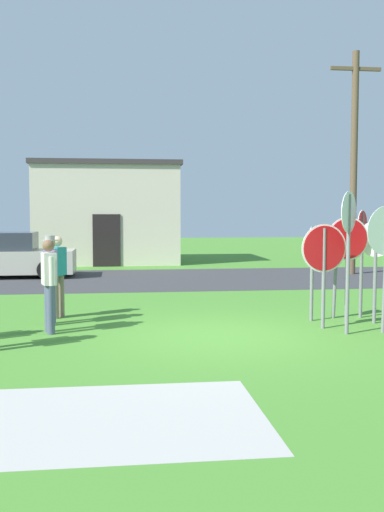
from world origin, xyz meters
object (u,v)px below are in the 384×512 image
object	(u,v)px
stop_sign_rear_right	(324,258)
stop_sign_rear_left	(348,237)
utility_pole	(354,159)
person_holding_notes	(51,274)
stop_sign_far_back	(336,256)
person_in_teal	(49,281)
stop_sign_center_cluster	(348,251)
stop_sign_tallest	(312,258)
parked_car_on_street	(8,257)
stop_sign_leaning_right	(376,254)
person_with_sunhat	(58,272)
stop_sign_nearest	(362,246)

from	to	relation	value
stop_sign_rear_right	stop_sign_rear_left	distance (m)	0.73
utility_pole	person_holding_notes	xyz separation A→B (m)	(-9.49, -8.33, -3.05)
stop_sign_rear_left	stop_sign_far_back	bearing A→B (deg)	76.72
person_holding_notes	person_in_teal	world-z (taller)	person_holding_notes
stop_sign_center_cluster	stop_sign_tallest	size ratio (longest dim) A/B	1.10
parked_car_on_street	person_holding_notes	bearing A→B (deg)	-74.72
stop_sign_rear_left	stop_sign_leaning_right	world-z (taller)	stop_sign_rear_left
utility_pole	stop_sign_rear_left	distance (m)	10.97
stop_sign_center_cluster	stop_sign_rear_left	world-z (taller)	stop_sign_rear_left
person_with_sunhat	parked_car_on_street	bearing A→B (deg)	107.05
person_in_teal	stop_sign_far_back	bearing A→B (deg)	8.15
utility_pole	stop_sign_center_cluster	distance (m)	10.10
stop_sign_rear_right	person_holding_notes	size ratio (longest dim) A/B	1.13
stop_sign_nearest	stop_sign_far_back	xyz separation A→B (m)	(-0.56, -0.01, -0.20)
parked_car_on_street	stop_sign_rear_left	world-z (taller)	stop_sign_rear_left
stop_sign_nearest	person_with_sunhat	distance (m)	6.29
stop_sign_tallest	stop_sign_center_cluster	bearing A→B (deg)	-37.37
stop_sign_nearest	utility_pole	bearing A→B (deg)	69.01
stop_sign_center_cluster	stop_sign_rear_right	bearing A→B (deg)	-149.68
parked_car_on_street	stop_sign_rear_right	size ratio (longest dim) A/B	2.19
stop_sign_nearest	person_holding_notes	bearing A→B (deg)	179.98
stop_sign_rear_left	person_with_sunhat	distance (m)	5.84
parked_car_on_street	stop_sign_nearest	bearing A→B (deg)	-45.28
person_with_sunhat	person_holding_notes	bearing A→B (deg)	-94.58
utility_pole	person_holding_notes	size ratio (longest dim) A/B	4.44
person_holding_notes	person_with_sunhat	xyz separation A→B (m)	(0.06, 0.76, -0.03)
stop_sign_center_cluster	stop_sign_rear_right	size ratio (longest dim) A/B	1.07
utility_pole	stop_sign_tallest	size ratio (longest dim) A/B	4.06
stop_sign_rear_right	stop_sign_tallest	xyz separation A→B (m)	(0.03, 0.78, -0.07)
person_with_sunhat	stop_sign_rear_left	bearing A→B (deg)	-23.74
utility_pole	person_in_teal	bearing A→B (deg)	-135.79
stop_sign_leaning_right	person_holding_notes	size ratio (longest dim) A/B	1.16
stop_sign_far_back	stop_sign_leaning_right	bearing A→B (deg)	-47.23
person_with_sunhat	person_in_teal	bearing A→B (deg)	-89.81
person_in_teal	utility_pole	bearing A→B (deg)	44.21
person_in_teal	person_holding_notes	bearing A→B (deg)	94.58
parked_car_on_street	stop_sign_center_cluster	xyz separation A→B (m)	(8.11, -9.43, 0.75)
stop_sign_leaning_right	person_with_sunhat	distance (m)	6.41
stop_sign_center_cluster	stop_sign_nearest	distance (m)	0.88
utility_pole	stop_sign_rear_left	world-z (taller)	utility_pole
stop_sign_nearest	person_holding_notes	world-z (taller)	stop_sign_nearest
stop_sign_far_back	person_holding_notes	size ratio (longest dim) A/B	1.09
stop_sign_center_cluster	person_holding_notes	bearing A→B (deg)	173.33
stop_sign_center_cluster	stop_sign_tallest	bearing A→B (deg)	142.63
utility_pole	stop_sign_tallest	distance (m)	10.00
person_with_sunhat	person_in_teal	xyz separation A→B (m)	(0.01, -1.59, 0.00)
parked_car_on_street	stop_sign_leaning_right	size ratio (longest dim) A/B	2.14
stop_sign_center_cluster	person_in_teal	bearing A→B (deg)	-178.38
person_holding_notes	stop_sign_far_back	bearing A→B (deg)	-0.17
stop_sign_far_back	utility_pole	bearing A→B (deg)	65.77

